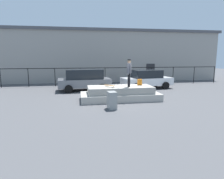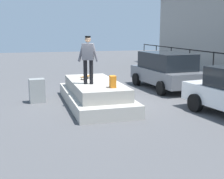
{
  "view_description": "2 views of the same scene",
  "coord_description": "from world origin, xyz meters",
  "px_view_note": "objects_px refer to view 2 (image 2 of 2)",
  "views": [
    {
      "loc": [
        -2.66,
        -13.01,
        2.84
      ],
      "look_at": [
        -0.35,
        0.4,
        0.56
      ],
      "focal_mm": 31.9,
      "sensor_mm": 36.0,
      "label": 1
    },
    {
      "loc": [
        11.4,
        -3.06,
        2.84
      ],
      "look_at": [
        -0.47,
        0.36,
        0.44
      ],
      "focal_mm": 48.93,
      "sensor_mm": 36.0,
      "label": 2
    }
  ],
  "objects_px": {
    "skateboarder": "(88,57)",
    "car_grey_hatchback_near": "(166,70)",
    "skateboard": "(87,76)",
    "backpack": "(113,82)",
    "utility_box": "(37,91)"
  },
  "relations": [
    {
      "from": "skateboarder",
      "to": "car_grey_hatchback_near",
      "type": "xyz_separation_m",
      "value": [
        -2.67,
        4.44,
        -0.97
      ]
    },
    {
      "from": "backpack",
      "to": "utility_box",
      "type": "xyz_separation_m",
      "value": [
        -2.34,
        -2.47,
        -0.63
      ]
    },
    {
      "from": "skateboarder",
      "to": "utility_box",
      "type": "distance_m",
      "value": 2.7
    },
    {
      "from": "skateboard",
      "to": "backpack",
      "type": "xyz_separation_m",
      "value": [
        2.14,
        0.48,
        0.1
      ]
    },
    {
      "from": "skateboard",
      "to": "utility_box",
      "type": "distance_m",
      "value": 2.06
    },
    {
      "from": "skateboarder",
      "to": "skateboard",
      "type": "height_order",
      "value": "skateboarder"
    },
    {
      "from": "skateboarder",
      "to": "car_grey_hatchback_near",
      "type": "distance_m",
      "value": 5.27
    },
    {
      "from": "car_grey_hatchback_near",
      "to": "skateboard",
      "type": "bearing_deg",
      "value": -71.11
    },
    {
      "from": "car_grey_hatchback_near",
      "to": "utility_box",
      "type": "distance_m",
      "value": 6.39
    },
    {
      "from": "skateboarder",
      "to": "skateboard",
      "type": "bearing_deg",
      "value": 171.55
    },
    {
      "from": "skateboard",
      "to": "car_grey_hatchback_near",
      "type": "height_order",
      "value": "car_grey_hatchback_near"
    },
    {
      "from": "skateboard",
      "to": "utility_box",
      "type": "relative_size",
      "value": 0.73
    },
    {
      "from": "skateboarder",
      "to": "car_grey_hatchback_near",
      "type": "height_order",
      "value": "skateboarder"
    },
    {
      "from": "backpack",
      "to": "utility_box",
      "type": "height_order",
      "value": "backpack"
    },
    {
      "from": "skateboarder",
      "to": "backpack",
      "type": "distance_m",
      "value": 1.4
    }
  ]
}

